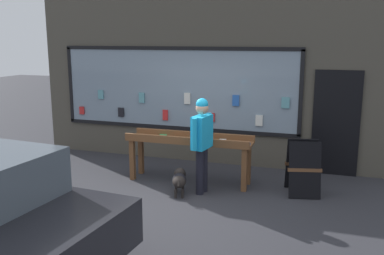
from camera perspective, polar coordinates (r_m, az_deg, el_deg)
name	(u,v)px	position (r m, az deg, el deg)	size (l,w,h in m)	color
ground_plane	(172,198)	(7.46, -2.68, -9.40)	(40.00, 40.00, 0.00)	#2D2D33
shopfront_facade	(211,81)	(9.27, 2.51, 6.18)	(8.13, 0.29, 3.62)	#4C473D
display_table_main	(190,144)	(8.07, -0.34, -2.26)	(2.40, 0.61, 0.93)	brown
person_browsing	(202,138)	(7.43, 1.33, -1.43)	(0.29, 0.66, 1.70)	black
small_dog	(179,179)	(7.53, -1.71, -6.93)	(0.36, 0.61, 0.43)	black
sandwich_board_sign	(303,167)	(7.77, 14.58, -5.11)	(0.67, 0.71, 0.96)	black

